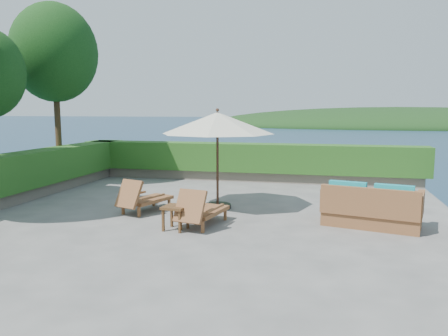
% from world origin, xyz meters
% --- Properties ---
extents(ground, '(12.00, 12.00, 0.00)m').
position_xyz_m(ground, '(0.00, 0.00, 0.00)').
color(ground, gray).
rests_on(ground, ground).
extents(foundation, '(12.00, 12.00, 3.00)m').
position_xyz_m(foundation, '(0.00, 0.00, -1.55)').
color(foundation, '#534B42').
rests_on(foundation, ocean).
extents(ocean, '(600.00, 600.00, 0.00)m').
position_xyz_m(ocean, '(0.00, 0.00, -3.00)').
color(ocean, '#152D43').
rests_on(ocean, ground).
extents(offshore_island, '(126.00, 57.60, 12.60)m').
position_xyz_m(offshore_island, '(25.00, 140.00, -3.00)').
color(offshore_island, black).
rests_on(offshore_island, ocean).
extents(planter_wall_far, '(12.00, 0.60, 0.36)m').
position_xyz_m(planter_wall_far, '(0.00, 5.60, 0.18)').
color(planter_wall_far, slate).
rests_on(planter_wall_far, ground).
extents(planter_wall_left, '(0.60, 12.00, 0.36)m').
position_xyz_m(planter_wall_left, '(-5.60, 0.00, 0.18)').
color(planter_wall_left, slate).
rests_on(planter_wall_left, ground).
extents(hedge_far, '(12.40, 0.90, 1.00)m').
position_xyz_m(hedge_far, '(0.00, 5.60, 0.85)').
color(hedge_far, '#224B15').
rests_on(hedge_far, planter_wall_far).
extents(hedge_left, '(0.90, 12.40, 1.00)m').
position_xyz_m(hedge_left, '(-5.60, 0.00, 0.85)').
color(hedge_left, '#224B15').
rests_on(hedge_left, planter_wall_left).
extents(tree_far, '(2.80, 2.80, 6.03)m').
position_xyz_m(tree_far, '(-6.00, 3.20, 4.40)').
color(tree_far, '#47331B').
rests_on(tree_far, ground).
extents(patio_umbrella, '(3.15, 3.15, 2.60)m').
position_xyz_m(patio_umbrella, '(0.08, 1.01, 2.20)').
color(patio_umbrella, black).
rests_on(patio_umbrella, ground).
extents(lounge_left, '(1.09, 1.64, 0.88)m').
position_xyz_m(lounge_left, '(-1.64, 0.14, 0.37)').
color(lounge_left, brown).
rests_on(lounge_left, ground).
extents(lounge_right, '(0.92, 1.64, 0.90)m').
position_xyz_m(lounge_right, '(0.15, -0.82, 0.37)').
color(lounge_right, brown).
rests_on(lounge_right, ground).
extents(side_table, '(0.55, 0.55, 0.53)m').
position_xyz_m(side_table, '(-0.30, -1.21, 0.43)').
color(side_table, brown).
rests_on(side_table, ground).
extents(wicker_loveseat, '(2.26, 1.51, 1.02)m').
position_xyz_m(wicker_loveseat, '(3.82, 0.05, 0.39)').
color(wicker_loveseat, brown).
rests_on(wicker_loveseat, ground).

